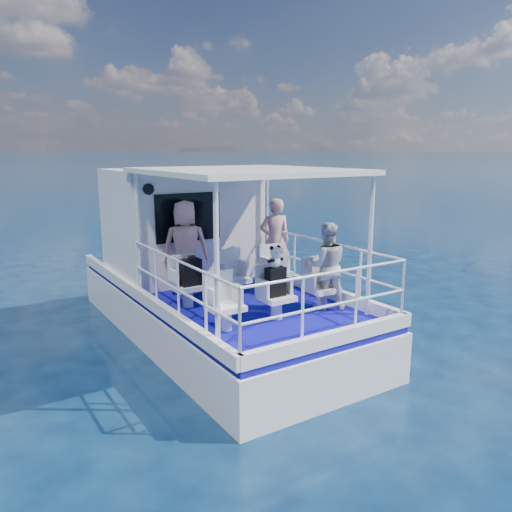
{
  "coord_description": "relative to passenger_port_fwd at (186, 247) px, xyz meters",
  "views": [
    {
      "loc": [
        -4.24,
        -7.16,
        3.47
      ],
      "look_at": [
        0.07,
        -0.4,
        1.77
      ],
      "focal_mm": 35.0,
      "sensor_mm": 36.0,
      "label": 1
    }
  ],
  "objects": [
    {
      "name": "panda",
      "position": [
        0.51,
        -2.11,
        0.15
      ],
      "size": [
        0.22,
        0.18,
        0.34
      ],
      "primitive_type": null,
      "color": "white",
      "rests_on": "backpack_center"
    },
    {
      "name": "seat_port_aft",
      "position": [
        -0.35,
        -2.1,
        -0.66
      ],
      "size": [
        0.48,
        0.46,
        0.38
      ],
      "primitive_type": "cube",
      "color": "white",
      "rests_on": "deck"
    },
    {
      "name": "passenger_port_fwd",
      "position": [
        0.0,
        0.0,
        0.0
      ],
      "size": [
        0.77,
        0.68,
        1.7
      ],
      "primitive_type": "imported",
      "rotation": [
        0.0,
        0.0,
        2.71
      ],
      "color": "#EDA899",
      "rests_on": "deck"
    },
    {
      "name": "seat_stbd_aft",
      "position": [
        1.45,
        -2.1,
        -0.66
      ],
      "size": [
        0.48,
        0.46,
        0.38
      ],
      "primitive_type": "cube",
      "color": "white",
      "rests_on": "deck"
    },
    {
      "name": "backpack_port",
      "position": [
        -0.31,
        -0.85,
        -0.25
      ],
      "size": [
        0.34,
        0.19,
        0.44
      ],
      "primitive_type": "cube",
      "color": "black",
      "rests_on": "seat_port_fwd"
    },
    {
      "name": "backpack_center",
      "position": [
        0.52,
        -2.11,
        -0.25
      ],
      "size": [
        0.3,
        0.17,
        0.45
      ],
      "primitive_type": "cube",
      "color": "black",
      "rests_on": "seat_center_aft"
    },
    {
      "name": "cabin",
      "position": [
        0.55,
        1.3,
        0.25
      ],
      "size": [
        2.85,
        2.0,
        2.2
      ],
      "primitive_type": "cube",
      "color": "white",
      "rests_on": "deck"
    },
    {
      "name": "railings",
      "position": [
        0.55,
        -1.57,
        -0.35
      ],
      "size": [
        2.84,
        3.59,
        1.0
      ],
      "primitive_type": null,
      "color": "white",
      "rests_on": "deck"
    },
    {
      "name": "seat_center_fwd",
      "position": [
        0.55,
        -0.8,
        -0.66
      ],
      "size": [
        0.48,
        0.46,
        0.38
      ],
      "primitive_type": "cube",
      "color": "white",
      "rests_on": "deck"
    },
    {
      "name": "hull",
      "position": [
        0.55,
        0.0,
        -1.75
      ],
      "size": [
        3.0,
        7.0,
        1.6
      ],
      "primitive_type": "cube",
      "color": "white",
      "rests_on": "ground"
    },
    {
      "name": "seat_center_aft",
      "position": [
        0.55,
        -2.1,
        -0.66
      ],
      "size": [
        0.48,
        0.46,
        0.38
      ],
      "primitive_type": "cube",
      "color": "white",
      "rests_on": "deck"
    },
    {
      "name": "passenger_stbd_fwd",
      "position": [
        1.8,
        -0.24,
        -0.02
      ],
      "size": [
        0.71,
        0.59,
        1.66
      ],
      "primitive_type": "imported",
      "rotation": [
        0.0,
        0.0,
        2.78
      ],
      "color": "#F0A89B",
      "rests_on": "deck"
    },
    {
      "name": "ground",
      "position": [
        0.55,
        -1.0,
        -1.75
      ],
      "size": [
        2000.0,
        2000.0,
        0.0
      ],
      "primitive_type": "plane",
      "color": "#071933",
      "rests_on": "ground"
    },
    {
      "name": "canopy",
      "position": [
        0.55,
        -1.2,
        1.39
      ],
      "size": [
        3.0,
        3.2,
        0.08
      ],
      "primitive_type": "cube",
      "color": "white",
      "rests_on": "cabin"
    },
    {
      "name": "seat_stbd_fwd",
      "position": [
        1.45,
        -0.8,
        -0.66
      ],
      "size": [
        0.48,
        0.46,
        0.38
      ],
      "primitive_type": "cube",
      "color": "white",
      "rests_on": "deck"
    },
    {
      "name": "seat_port_fwd",
      "position": [
        -0.35,
        -0.8,
        -0.66
      ],
      "size": [
        0.48,
        0.46,
        0.38
      ],
      "primitive_type": "cube",
      "color": "white",
      "rests_on": "deck"
    },
    {
      "name": "deck",
      "position": [
        0.55,
        0.0,
        -0.9
      ],
      "size": [
        2.9,
        6.9,
        0.1
      ],
      "primitive_type": "cube",
      "color": "#0D097E",
      "rests_on": "hull"
    },
    {
      "name": "canopy_posts",
      "position": [
        0.55,
        -1.25,
        0.25
      ],
      "size": [
        2.77,
        2.97,
        2.2
      ],
      "color": "white",
      "rests_on": "deck"
    },
    {
      "name": "compact_camera",
      "position": [
        -0.29,
        -0.87,
        0.0
      ],
      "size": [
        0.1,
        0.06,
        0.06
      ],
      "primitive_type": "cube",
      "color": "black",
      "rests_on": "backpack_port"
    },
    {
      "name": "passenger_stbd_aft",
      "position": [
        1.53,
        -2.09,
        -0.13
      ],
      "size": [
        0.87,
        0.81,
        1.44
      ],
      "primitive_type": "imported",
      "rotation": [
        0.0,
        0.0,
        2.65
      ],
      "color": "silver",
      "rests_on": "deck"
    }
  ]
}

